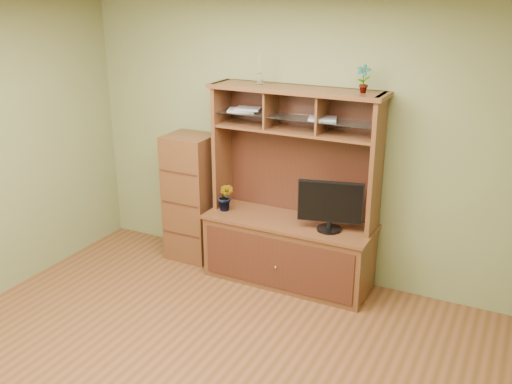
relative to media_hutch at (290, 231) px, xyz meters
The scene contains 8 objects.
room 1.92m from the media_hutch, 92.91° to the right, with size 4.54×4.04×2.74m.
media_hutch is the anchor object (origin of this frame).
monitor 0.57m from the media_hutch, 11.12° to the right, with size 0.58×0.23×0.47m.
orchid_plant 0.72m from the media_hutch, behind, with size 0.16×0.13×0.29m, color #395F20.
top_plant 1.62m from the media_hutch, ahead, with size 0.13×0.09×0.24m, color #3D6B25.
reed_diffuser 1.54m from the media_hutch, 168.25° to the left, with size 0.06×0.06×0.29m.
magazines 1.16m from the media_hutch, 164.11° to the left, with size 1.12×0.27×0.04m.
side_cabinet 1.15m from the media_hutch, behind, with size 0.48×0.44×1.34m.
Camera 1 is at (2.07, -2.93, 2.75)m, focal length 40.00 mm.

